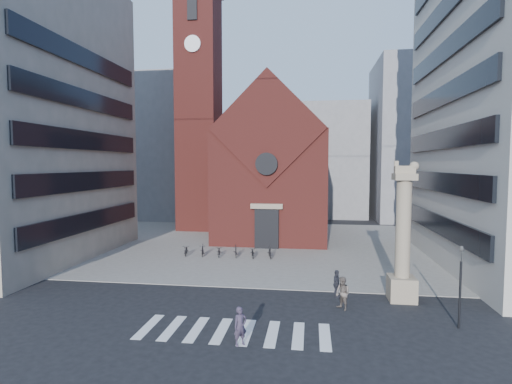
% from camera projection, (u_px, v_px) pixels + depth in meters
% --- Properties ---
extents(ground, '(120.00, 120.00, 0.00)m').
position_uv_depth(ground, '(235.00, 310.00, 23.25)').
color(ground, black).
rests_on(ground, ground).
extents(piazza, '(46.00, 30.00, 0.05)m').
position_uv_depth(piazza, '(269.00, 244.00, 42.02)').
color(piazza, gray).
rests_on(piazza, ground).
extents(zebra_crossing, '(10.20, 3.20, 0.01)m').
position_uv_depth(zebra_crossing, '(234.00, 331.00, 20.21)').
color(zebra_crossing, white).
rests_on(zebra_crossing, ground).
extents(church, '(12.00, 16.65, 18.00)m').
position_uv_depth(church, '(274.00, 168.00, 47.43)').
color(church, maroon).
rests_on(church, ground).
extents(campanile, '(5.50, 5.50, 31.20)m').
position_uv_depth(campanile, '(199.00, 107.00, 51.19)').
color(campanile, maroon).
rests_on(campanile, ground).
extents(bg_block_left, '(16.00, 14.00, 22.00)m').
position_uv_depth(bg_block_left, '(160.00, 149.00, 64.75)').
color(bg_block_left, gray).
rests_on(bg_block_left, ground).
extents(bg_block_mid, '(14.00, 12.00, 18.00)m').
position_uv_depth(bg_block_mid, '(321.00, 161.00, 66.27)').
color(bg_block_mid, gray).
rests_on(bg_block_mid, ground).
extents(bg_block_right, '(16.00, 14.00, 24.00)m').
position_uv_depth(bg_block_right, '(428.00, 141.00, 60.91)').
color(bg_block_right, gray).
rests_on(bg_block_right, ground).
extents(lion_column, '(1.63, 1.60, 8.68)m').
position_uv_depth(lion_column, '(403.00, 246.00, 24.61)').
color(lion_column, tan).
rests_on(lion_column, ground).
extents(traffic_light, '(0.13, 0.16, 4.30)m').
position_uv_depth(traffic_light, '(460.00, 285.00, 20.46)').
color(traffic_light, black).
rests_on(traffic_light, ground).
extents(pedestrian_0, '(0.79, 0.76, 1.83)m').
position_uv_depth(pedestrian_0, '(240.00, 326.00, 18.62)').
color(pedestrian_0, '#393043').
rests_on(pedestrian_0, ground).
extents(pedestrian_1, '(1.15, 1.19, 1.93)m').
position_uv_depth(pedestrian_1, '(343.00, 293.00, 23.19)').
color(pedestrian_1, '#655950').
rests_on(pedestrian_1, ground).
extents(pedestrian_2, '(0.73, 1.12, 1.76)m').
position_uv_depth(pedestrian_2, '(336.00, 284.00, 25.33)').
color(pedestrian_2, '#2A2B33').
rests_on(pedestrian_2, ground).
extents(scooter_0, '(0.99, 1.89, 0.94)m').
position_uv_depth(scooter_0, '(186.00, 250.00, 36.91)').
color(scooter_0, black).
rests_on(scooter_0, piazza).
extents(scooter_1, '(0.85, 1.81, 1.05)m').
position_uv_depth(scooter_1, '(203.00, 250.00, 36.70)').
color(scooter_1, black).
rests_on(scooter_1, piazza).
extents(scooter_2, '(0.99, 1.89, 0.94)m').
position_uv_depth(scooter_2, '(219.00, 251.00, 36.49)').
color(scooter_2, black).
rests_on(scooter_2, piazza).
extents(scooter_3, '(0.85, 1.81, 1.05)m').
position_uv_depth(scooter_3, '(236.00, 251.00, 36.27)').
color(scooter_3, black).
rests_on(scooter_3, piazza).
extents(scooter_4, '(0.99, 1.89, 0.94)m').
position_uv_depth(scooter_4, '(253.00, 252.00, 36.06)').
color(scooter_4, black).
rests_on(scooter_4, piazza).
extents(scooter_5, '(0.85, 1.81, 1.05)m').
position_uv_depth(scooter_5, '(270.00, 252.00, 35.84)').
color(scooter_5, black).
rests_on(scooter_5, piazza).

